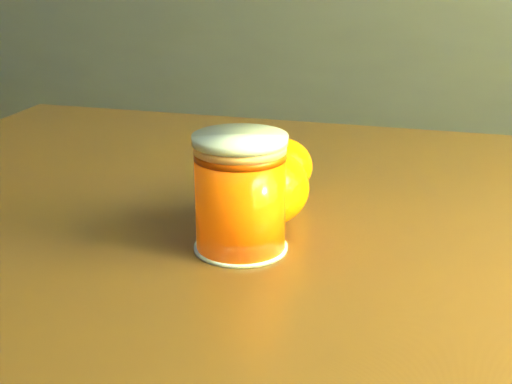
% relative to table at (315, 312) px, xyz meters
% --- Properties ---
extents(kitchen_counter, '(3.15, 0.60, 0.90)m').
position_rel_table_xyz_m(kitchen_counter, '(-0.81, 1.26, -0.18)').
color(kitchen_counter, '#525257').
rests_on(kitchen_counter, ground).
extents(table, '(1.05, 0.80, 0.73)m').
position_rel_table_xyz_m(table, '(0.00, 0.00, 0.00)').
color(table, brown).
rests_on(table, ground).
extents(juice_glass, '(0.07, 0.07, 0.09)m').
position_rel_table_xyz_m(juice_glass, '(-0.04, -0.09, 0.14)').
color(juice_glass, '#FF5505').
rests_on(juice_glass, table).
extents(orange_front, '(0.10, 0.10, 0.07)m').
position_rel_table_xyz_m(orange_front, '(-0.04, -0.03, 0.13)').
color(orange_front, orange).
rests_on(orange_front, table).
extents(orange_back, '(0.07, 0.07, 0.05)m').
position_rel_table_xyz_m(orange_back, '(-0.05, 0.05, 0.12)').
color(orange_back, orange).
rests_on(orange_back, table).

